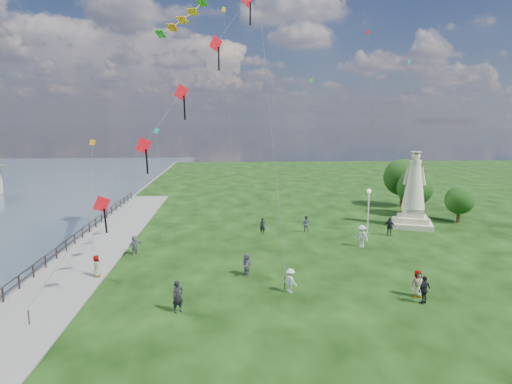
{
  "coord_description": "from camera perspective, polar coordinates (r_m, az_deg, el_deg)",
  "views": [
    {
      "loc": [
        -3.04,
        -22.67,
        10.59
      ],
      "look_at": [
        -1.0,
        8.0,
        5.5
      ],
      "focal_mm": 30.0,
      "sensor_mm": 36.0,
      "label": 1
    }
  ],
  "objects": [
    {
      "name": "person_2",
      "position": [
        27.3,
        4.6,
        -11.7
      ],
      "size": [
        1.04,
        1.09,
        1.54
      ],
      "primitive_type": "imported",
      "rotation": [
        0.0,
        0.0,
        2.28
      ],
      "color": "silver",
      "rests_on": "ground"
    },
    {
      "name": "person_4",
      "position": [
        28.37,
        20.73,
        -11.34
      ],
      "size": [
        0.82,
        0.5,
        1.67
      ],
      "primitive_type": "imported",
      "rotation": [
        0.0,
        0.0,
        0.0
      ],
      "color": "#595960",
      "rests_on": "ground"
    },
    {
      "name": "waterfront",
      "position": [
        35.56,
        -23.97,
        -8.87
      ],
      "size": [
        200.0,
        200.0,
        1.51
      ],
      "color": "#343F4E",
      "rests_on": "ground"
    },
    {
      "name": "person_11",
      "position": [
        29.97,
        -1.26,
        -9.64
      ],
      "size": [
        0.67,
        1.51,
        1.62
      ],
      "primitive_type": "imported",
      "rotation": [
        0.0,
        0.0,
        4.73
      ],
      "color": "#595960",
      "rests_on": "ground"
    },
    {
      "name": "person_0",
      "position": [
        24.96,
        -10.38,
        -13.55
      ],
      "size": [
        0.8,
        0.75,
        1.84
      ],
      "primitive_type": "imported",
      "rotation": [
        0.0,
        0.0,
        0.61
      ],
      "color": "black",
      "rests_on": "ground"
    },
    {
      "name": "person_3",
      "position": [
        27.48,
        21.52,
        -12.03
      ],
      "size": [
        1.12,
        0.94,
        1.7
      ],
      "primitive_type": "imported",
      "rotation": [
        0.0,
        0.0,
        3.66
      ],
      "color": "black",
      "rests_on": "ground"
    },
    {
      "name": "person_9",
      "position": [
        41.96,
        17.34,
        -4.41
      ],
      "size": [
        1.16,
        0.91,
        1.76
      ],
      "primitive_type": "imported",
      "rotation": [
        0.0,
        0.0,
        -0.43
      ],
      "color": "black",
      "rests_on": "ground"
    },
    {
      "name": "person_5",
      "position": [
        35.89,
        -15.86,
        -6.81
      ],
      "size": [
        1.33,
        1.58,
        1.59
      ],
      "primitive_type": "imported",
      "rotation": [
        0.0,
        0.0,
        0.99
      ],
      "color": "#595960",
      "rests_on": "ground"
    },
    {
      "name": "person_6",
      "position": [
        40.76,
        0.88,
        -4.54
      ],
      "size": [
        0.64,
        0.51,
        1.54
      ],
      "primitive_type": "imported",
      "rotation": [
        0.0,
        0.0,
        -0.29
      ],
      "color": "black",
      "rests_on": "ground"
    },
    {
      "name": "person_8",
      "position": [
        37.56,
        13.93,
        -5.74
      ],
      "size": [
        1.27,
        1.37,
        1.91
      ],
      "primitive_type": "imported",
      "rotation": [
        0.0,
        0.0,
        -0.9
      ],
      "color": "silver",
      "rests_on": "ground"
    },
    {
      "name": "small_kites",
      "position": [
        46.22,
        2.57,
        14.24
      ],
      "size": [
        31.51,
        20.33,
        30.35
      ],
      "color": "teal",
      "rests_on": "ground"
    },
    {
      "name": "person_7",
      "position": [
        41.72,
        6.64,
        -4.21
      ],
      "size": [
        0.9,
        0.7,
        1.63
      ],
      "primitive_type": "imported",
      "rotation": [
        0.0,
        0.0,
        2.85
      ],
      "color": "#595960",
      "rests_on": "ground"
    },
    {
      "name": "lamppost",
      "position": [
        41.96,
        14.79,
        -1.21
      ],
      "size": [
        0.4,
        0.4,
        4.28
      ],
      "color": "silver",
      "rests_on": "ground"
    },
    {
      "name": "red_kite_train",
      "position": [
        27.45,
        -10.35,
        12.01
      ],
      "size": [
        12.38,
        9.35,
        19.28
      ],
      "color": "black",
      "rests_on": "ground"
    },
    {
      "name": "person_10",
      "position": [
        31.53,
        -20.47,
        -9.4
      ],
      "size": [
        0.66,
        0.84,
        1.5
      ],
      "primitive_type": "imported",
      "rotation": [
        0.0,
        0.0,
        1.9
      ],
      "color": "#595960",
      "rests_on": "ground"
    },
    {
      "name": "tree_row",
      "position": [
        53.57,
        20.28,
        1.06
      ],
      "size": [
        6.71,
        12.55,
        6.03
      ],
      "color": "#382314",
      "rests_on": "ground"
    },
    {
      "name": "statue",
      "position": [
        45.95,
        20.26,
        -0.84
      ],
      "size": [
        4.8,
        4.8,
        7.64
      ],
      "rotation": [
        0.0,
        0.0,
        -0.34
      ],
      "color": "beige",
      "rests_on": "ground"
    },
    {
      "name": "person_1",
      "position": [
        30.19,
        -1.2,
        -9.67
      ],
      "size": [
        0.82,
        0.69,
        1.45
      ],
      "primitive_type": "imported",
      "rotation": [
        0.0,
        0.0,
        -0.43
      ],
      "color": "#595960",
      "rests_on": "ground"
    }
  ]
}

